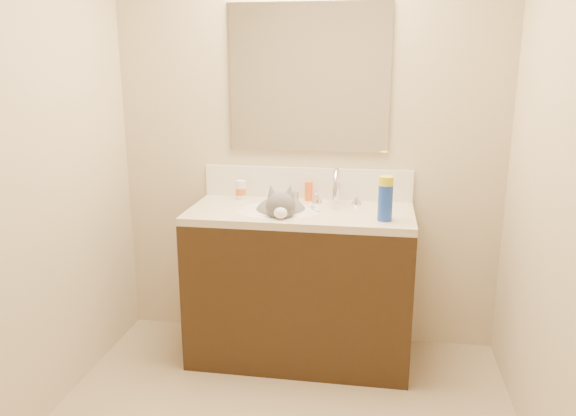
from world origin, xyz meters
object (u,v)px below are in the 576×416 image
(vanity_cabinet, at_px, (300,288))
(basin, at_px, (278,223))
(pill_bottle, at_px, (241,190))
(amber_bottle, at_px, (309,191))
(silver_jar, at_px, (294,196))
(spray_can, at_px, (385,201))
(faucet, at_px, (336,190))
(cat, at_px, (281,215))

(vanity_cabinet, xyz_separation_m, basin, (-0.12, -0.03, 0.38))
(pill_bottle, xyz_separation_m, amber_bottle, (0.39, 0.03, 0.00))
(vanity_cabinet, relative_size, amber_bottle, 10.77)
(pill_bottle, bearing_deg, silver_jar, 0.19)
(basin, relative_size, spray_can, 2.26)
(basin, distance_m, amber_bottle, 0.30)
(faucet, xyz_separation_m, cat, (-0.28, -0.16, -0.11))
(vanity_cabinet, distance_m, amber_bottle, 0.55)
(cat, bearing_deg, faucet, 19.15)
(vanity_cabinet, xyz_separation_m, pill_bottle, (-0.37, 0.18, 0.50))
(pill_bottle, height_order, silver_jar, pill_bottle)
(basin, bearing_deg, silver_jar, 75.00)
(faucet, distance_m, amber_bottle, 0.18)
(faucet, xyz_separation_m, spray_can, (0.26, -0.27, 0.01))
(vanity_cabinet, relative_size, spray_can, 6.03)
(pill_bottle, relative_size, silver_jar, 1.92)
(vanity_cabinet, distance_m, silver_jar, 0.52)
(basin, bearing_deg, spray_can, -10.74)
(basin, relative_size, faucet, 1.61)
(faucet, bearing_deg, cat, -151.04)
(amber_bottle, relative_size, spray_can, 0.56)
(silver_jar, bearing_deg, vanity_cabinet, -71.21)
(basin, height_order, amber_bottle, amber_bottle)
(silver_jar, bearing_deg, spray_can, -32.40)
(spray_can, bearing_deg, basin, 169.26)
(vanity_cabinet, bearing_deg, basin, -165.96)
(vanity_cabinet, distance_m, pill_bottle, 0.65)
(vanity_cabinet, height_order, pill_bottle, pill_bottle)
(silver_jar, xyz_separation_m, spray_can, (0.51, -0.32, 0.07))
(amber_bottle, bearing_deg, spray_can, -39.02)
(pill_bottle, bearing_deg, amber_bottle, 3.72)
(faucet, bearing_deg, amber_bottle, 156.36)
(cat, distance_m, pill_bottle, 0.35)
(silver_jar, bearing_deg, pill_bottle, -179.81)
(basin, relative_size, silver_jar, 7.93)
(cat, height_order, spray_can, spray_can)
(cat, relative_size, silver_jar, 7.62)
(vanity_cabinet, relative_size, basin, 2.67)
(faucet, height_order, amber_bottle, faucet)
(silver_jar, bearing_deg, basin, -105.00)
(pill_bottle, distance_m, silver_jar, 0.31)
(cat, height_order, pill_bottle, cat)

